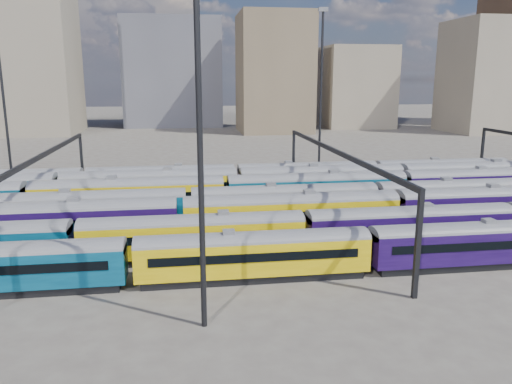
{
  "coord_description": "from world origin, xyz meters",
  "views": [
    {
      "loc": [
        -5.94,
        -51.09,
        15.21
      ],
      "look_at": [
        1.87,
        2.47,
        3.0
      ],
      "focal_mm": 35.0,
      "sensor_mm": 36.0,
      "label": 1
    }
  ],
  "objects": [
    {
      "name": "ground",
      "position": [
        0.0,
        0.0,
        0.0
      ],
      "size": [
        500.0,
        500.0,
        0.0
      ],
      "primitive_type": "plane",
      "color": "#443E39",
      "rests_on": "ground"
    },
    {
      "name": "rake_0",
      "position": [
        8.43,
        -15.0,
        2.39
      ],
      "size": [
        111.01,
        2.71,
        4.55
      ],
      "color": "black",
      "rests_on": "ground"
    },
    {
      "name": "rake_1",
      "position": [
        4.41,
        -10.0,
        2.51
      ],
      "size": [
        116.6,
        2.85,
        4.78
      ],
      "color": "black",
      "rests_on": "ground"
    },
    {
      "name": "rake_2",
      "position": [
        -6.48,
        -5.0,
        2.77
      ],
      "size": [
        128.46,
        3.13,
        5.28
      ],
      "color": "black",
      "rests_on": "ground"
    },
    {
      "name": "rake_3",
      "position": [
        4.63,
        0.0,
        2.63
      ],
      "size": [
        101.77,
        2.98,
        5.02
      ],
      "color": "black",
      "rests_on": "ground"
    },
    {
      "name": "rake_4",
      "position": [
        -1.34,
        5.0,
        2.8
      ],
      "size": [
        129.52,
        3.16,
        5.32
      ],
      "color": "black",
      "rests_on": "ground"
    },
    {
      "name": "rake_5",
      "position": [
        -10.12,
        10.0,
        2.78
      ],
      "size": [
        150.61,
        3.15,
        5.3
      ],
      "color": "black",
      "rests_on": "ground"
    },
    {
      "name": "rake_6",
      "position": [
        -18.86,
        15.0,
        2.55
      ],
      "size": [
        118.38,
        2.89,
        4.86
      ],
      "color": "black",
      "rests_on": "ground"
    },
    {
      "name": "gantry_1",
      "position": [
        -20.0,
        0.0,
        6.79
      ],
      "size": [
        0.35,
        40.35,
        8.03
      ],
      "color": "black",
      "rests_on": "ground"
    },
    {
      "name": "gantry_2",
      "position": [
        10.0,
        0.0,
        6.79
      ],
      "size": [
        0.35,
        40.35,
        8.03
      ],
      "color": "black",
      "rests_on": "ground"
    },
    {
      "name": "mast_1",
      "position": [
        -30.0,
        22.0,
        13.97
      ],
      "size": [
        1.4,
        0.5,
        25.6
      ],
      "color": "black",
      "rests_on": "ground"
    },
    {
      "name": "mast_2",
      "position": [
        -5.0,
        -22.0,
        13.97
      ],
      "size": [
        1.4,
        0.5,
        25.6
      ],
      "color": "black",
      "rests_on": "ground"
    },
    {
      "name": "mast_3",
      "position": [
        15.0,
        24.0,
        13.97
      ],
      "size": [
        1.4,
        0.5,
        25.6
      ],
      "color": "black",
      "rests_on": "ground"
    }
  ]
}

